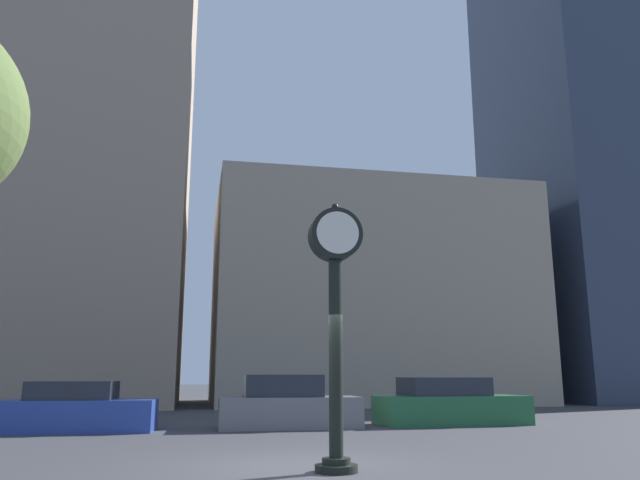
# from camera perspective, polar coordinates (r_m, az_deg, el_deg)

# --- Properties ---
(ground_plane) EXTENTS (200.00, 200.00, 0.00)m
(ground_plane) POSITION_cam_1_polar(r_m,az_deg,el_deg) (11.16, -2.05, -20.04)
(ground_plane) COLOR #38383D
(building_tall_tower) EXTENTS (11.59, 12.00, 32.08)m
(building_tall_tower) POSITION_cam_1_polar(r_m,az_deg,el_deg) (38.38, -20.59, 10.80)
(building_tall_tower) COLOR gray
(building_tall_tower) RESTS_ON ground_plane
(building_storefront_row) EXTENTS (17.13, 12.00, 11.67)m
(building_storefront_row) POSITION_cam_1_polar(r_m,az_deg,el_deg) (36.45, 4.01, -5.44)
(building_storefront_row) COLOR gray
(building_storefront_row) RESTS_ON ground_plane
(building_glass_modern) EXTENTS (8.13, 12.00, 32.33)m
(building_glass_modern) POSITION_cam_1_polar(r_m,az_deg,el_deg) (44.83, 22.13, 7.75)
(building_glass_modern) COLOR #2D384C
(building_glass_modern) RESTS_ON ground_plane
(street_clock) EXTENTS (0.89, 0.69, 4.44)m
(street_clock) POSITION_cam_1_polar(r_m,az_deg,el_deg) (10.55, 1.42, -5.35)
(street_clock) COLOR black
(street_clock) RESTS_ON ground_plane
(car_blue) EXTENTS (4.16, 1.94, 1.35)m
(car_blue) POSITION_cam_1_polar(r_m,az_deg,el_deg) (18.99, -21.27, -14.29)
(car_blue) COLOR #28429E
(car_blue) RESTS_ON ground_plane
(car_grey) EXTENTS (4.14, 1.82, 1.53)m
(car_grey) POSITION_cam_1_polar(r_m,az_deg,el_deg) (18.98, -2.98, -14.88)
(car_grey) COLOR slate
(car_grey) RESTS_ON ground_plane
(car_green) EXTENTS (4.75, 2.10, 1.45)m
(car_green) POSITION_cam_1_polar(r_m,az_deg,el_deg) (20.70, 11.75, -14.51)
(car_green) COLOR #236038
(car_green) RESTS_ON ground_plane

